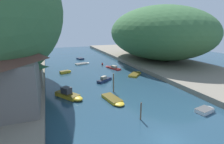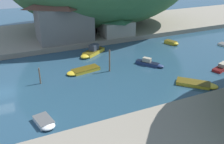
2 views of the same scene
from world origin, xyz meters
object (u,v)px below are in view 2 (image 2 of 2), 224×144
(boat_moored_right, at_px, (172,43))
(boat_near_quay, at_px, (45,123))
(boat_open_rowboat, at_px, (82,71))
(boat_far_upstream, at_px, (92,52))
(person_on_quay, at_px, (53,40))
(boathouse_shed, at_px, (116,24))
(boat_far_right_bank, at_px, (198,84))
(waterfront_building, at_px, (63,16))
(boat_small_dinghy, at_px, (150,63))

(boat_moored_right, bearing_deg, boat_near_quay, 13.00)
(boat_moored_right, height_order, boat_open_rowboat, boat_moored_right)
(boat_far_upstream, height_order, boat_near_quay, boat_far_upstream)
(boat_near_quay, xyz_separation_m, person_on_quay, (-24.15, 6.47, 1.70))
(boathouse_shed, bearing_deg, boat_far_right_bank, 2.19)
(boat_far_right_bank, height_order, person_on_quay, person_on_quay)
(boathouse_shed, bearing_deg, boat_far_upstream, -49.48)
(boat_far_right_bank, bearing_deg, boat_far_upstream, -107.04)
(waterfront_building, distance_m, boat_near_quay, 28.41)
(boat_near_quay, relative_size, boat_moored_right, 1.03)
(boat_far_right_bank, bearing_deg, boathouse_shed, -132.32)
(waterfront_building, xyz_separation_m, boat_small_dinghy, (17.04, 9.94, -5.46))
(boat_moored_right, height_order, person_on_quay, person_on_quay)
(boathouse_shed, bearing_deg, boat_open_rowboat, -42.16)
(boat_far_upstream, xyz_separation_m, boat_far_right_bank, (17.97, 9.35, -0.31))
(boat_moored_right, xyz_separation_m, person_on_quay, (-7.30, -23.19, 1.64))
(waterfront_building, relative_size, boat_open_rowboat, 2.02)
(person_on_quay, bearing_deg, boat_moored_right, -37.63)
(boathouse_shed, relative_size, boat_far_right_bank, 1.35)
(person_on_quay, bearing_deg, boat_near_quay, -125.17)
(boat_small_dinghy, relative_size, boat_open_rowboat, 0.82)
(boat_far_upstream, distance_m, person_on_quay, 8.44)
(person_on_quay, bearing_deg, boat_far_upstream, -66.48)
(boathouse_shed, distance_m, person_on_quay, 14.24)
(boat_open_rowboat, bearing_deg, boat_small_dinghy, -110.45)
(boat_far_upstream, bearing_deg, boat_small_dinghy, -175.14)
(boat_far_upstream, height_order, boat_open_rowboat, boat_far_upstream)
(boathouse_shed, relative_size, boat_small_dinghy, 1.57)
(boat_near_quay, xyz_separation_m, boat_open_rowboat, (-11.41, 8.03, -0.02))
(boat_near_quay, height_order, person_on_quay, person_on_quay)
(boat_far_upstream, xyz_separation_m, boat_open_rowboat, (6.72, -4.19, -0.28))
(waterfront_building, bearing_deg, boat_small_dinghy, 30.24)
(boathouse_shed, height_order, boat_near_quay, boathouse_shed)
(boat_open_rowboat, distance_m, person_on_quay, 12.95)
(boat_near_quay, height_order, boat_moored_right, boat_moored_right)
(boat_open_rowboat, bearing_deg, boathouse_shed, -51.49)
(boat_moored_right, xyz_separation_m, boat_small_dinghy, (7.66, -10.36, 0.05))
(boat_far_right_bank, bearing_deg, person_on_quay, -102.35)
(boat_far_upstream, distance_m, boat_small_dinghy, 11.41)
(boathouse_shed, distance_m, boat_open_rowboat, 18.99)
(boat_far_upstream, bearing_deg, boat_far_right_bank, 173.94)
(boat_small_dinghy, distance_m, boat_open_rowboat, 11.49)
(waterfront_building, relative_size, boat_far_upstream, 1.92)
(waterfront_building, xyz_separation_m, boat_moored_right, (9.39, 20.30, -5.51))
(boat_far_right_bank, height_order, boat_near_quay, boat_near_quay)
(boat_near_quay, bearing_deg, boat_open_rowboat, -136.98)
(waterfront_building, height_order, boat_far_right_bank, waterfront_building)
(boathouse_shed, distance_m, boat_moored_right, 12.75)
(boat_near_quay, bearing_deg, waterfront_building, -121.50)
(boathouse_shed, height_order, boat_open_rowboat, boathouse_shed)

